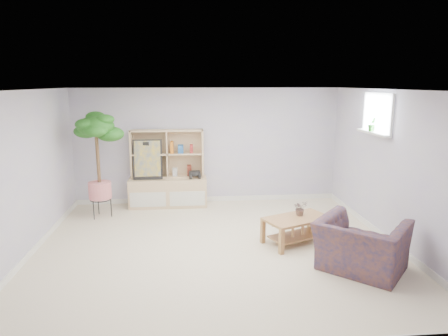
{
  "coord_description": "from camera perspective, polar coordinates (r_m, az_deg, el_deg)",
  "views": [
    {
      "loc": [
        -0.41,
        -5.76,
        2.5
      ],
      "look_at": [
        0.18,
        0.65,
        1.12
      ],
      "focal_mm": 32.0,
      "sensor_mm": 36.0,
      "label": 1
    }
  ],
  "objects": [
    {
      "name": "floor",
      "position": [
        6.29,
        -1.1,
        -11.31
      ],
      "size": [
        5.5,
        5.0,
        0.01
      ],
      "primitive_type": "cube",
      "color": "beige",
      "rests_on": "ground"
    },
    {
      "name": "ceiling",
      "position": [
        5.78,
        -1.2,
        11.1
      ],
      "size": [
        5.5,
        5.0,
        0.01
      ],
      "primitive_type": "cube",
      "color": "silver",
      "rests_on": "walls"
    },
    {
      "name": "walls",
      "position": [
        5.92,
        -1.15,
        -0.59
      ],
      "size": [
        5.51,
        5.01,
        2.4
      ],
      "color": "silver",
      "rests_on": "floor"
    },
    {
      "name": "baseboard",
      "position": [
        6.27,
        -1.11,
        -10.9
      ],
      "size": [
        5.5,
        5.0,
        0.1
      ],
      "primitive_type": null,
      "color": "white",
      "rests_on": "floor"
    },
    {
      "name": "window",
      "position": [
        7.11,
        21.16,
        7.26
      ],
      "size": [
        0.1,
        0.98,
        0.68
      ],
      "primitive_type": null,
      "color": "#C3E1FF",
      "rests_on": "walls"
    },
    {
      "name": "window_sill",
      "position": [
        7.11,
        20.52,
        4.71
      ],
      "size": [
        0.14,
        1.0,
        0.04
      ],
      "primitive_type": "cube",
      "color": "white",
      "rests_on": "walls"
    },
    {
      "name": "storage_unit",
      "position": [
        8.19,
        -8.07,
        -0.1
      ],
      "size": [
        1.57,
        0.53,
        1.57
      ],
      "primitive_type": null,
      "color": "beige",
      "rests_on": "floor"
    },
    {
      "name": "poster",
      "position": [
        8.14,
        -10.86,
        1.19
      ],
      "size": [
        0.58,
        0.14,
        0.8
      ],
      "primitive_type": null,
      "rotation": [
        0.0,
        0.0,
        0.01
      ],
      "color": "yellow",
      "rests_on": "storage_unit"
    },
    {
      "name": "toy_truck",
      "position": [
        8.15,
        -4.22,
        -0.88
      ],
      "size": [
        0.34,
        0.26,
        0.17
      ],
      "primitive_type": null,
      "rotation": [
        0.0,
        0.0,
        0.11
      ],
      "color": "black",
      "rests_on": "storage_unit"
    },
    {
      "name": "coffee_table",
      "position": [
        6.51,
        10.34,
        -8.71
      ],
      "size": [
        1.16,
        0.92,
        0.42
      ],
      "primitive_type": null,
      "rotation": [
        0.0,
        0.0,
        0.41
      ],
      "color": "#A67D42",
      "rests_on": "floor"
    },
    {
      "name": "table_plant",
      "position": [
        6.52,
        10.82,
        -5.63
      ],
      "size": [
        0.27,
        0.25,
        0.24
      ],
      "primitive_type": "imported",
      "rotation": [
        0.0,
        0.0,
        0.33
      ],
      "color": "#207329",
      "rests_on": "coffee_table"
    },
    {
      "name": "floor_tree",
      "position": [
        7.75,
        -17.51,
        0.32
      ],
      "size": [
        0.77,
        0.77,
        1.99
      ],
      "primitive_type": null,
      "rotation": [
        0.0,
        0.0,
        -0.06
      ],
      "color": "#1E5C16",
      "rests_on": "floor"
    },
    {
      "name": "armchair",
      "position": [
        5.74,
        19.05,
        -10.01
      ],
      "size": [
        1.45,
        1.44,
        0.81
      ],
      "primitive_type": "imported",
      "rotation": [
        0.0,
        0.0,
        2.4
      ],
      "color": "navy",
      "rests_on": "floor"
    },
    {
      "name": "sill_plant",
      "position": [
        7.16,
        20.38,
        5.89
      ],
      "size": [
        0.15,
        0.12,
        0.24
      ],
      "primitive_type": "imported",
      "rotation": [
        0.0,
        0.0,
        0.14
      ],
      "color": "#1E5C16",
      "rests_on": "window_sill"
    }
  ]
}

